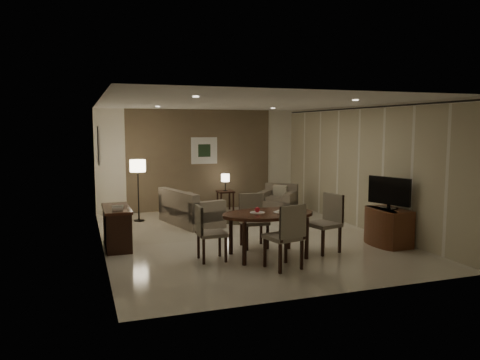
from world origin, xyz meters
name	(u,v)px	position (x,y,z in m)	size (l,w,h in m)	color
room_shell	(237,169)	(0.00, 0.40, 1.35)	(5.50, 7.00, 2.70)	beige
taupe_accent	(200,160)	(0.00, 3.48, 1.35)	(3.96, 0.03, 2.70)	brown
curtain_wall	(358,169)	(2.68, 0.00, 1.32)	(0.08, 6.70, 2.58)	beige
curtain_rod	(360,108)	(2.68, 0.00, 2.64)	(0.03, 0.03, 6.80)	black
art_back_frame	(204,151)	(0.10, 3.46, 1.60)	(0.72, 0.03, 0.72)	silver
art_back_canvas	(204,151)	(0.10, 3.44, 1.60)	(0.34, 0.01, 0.34)	#1C301A
art_left_frame	(99,146)	(-2.72, 1.20, 1.85)	(0.03, 0.60, 0.80)	silver
art_left_canvas	(99,146)	(-2.71, 1.20, 1.85)	(0.01, 0.46, 0.64)	gray
downlight_nl	(196,97)	(-1.40, -1.80, 2.69)	(0.10, 0.10, 0.01)	white
downlight_nr	(355,100)	(1.40, -1.80, 2.69)	(0.10, 0.10, 0.01)	white
downlight_fl	(158,107)	(-1.40, 1.80, 2.69)	(0.10, 0.10, 0.01)	white
downlight_fr	(273,108)	(1.40, 1.80, 2.69)	(0.10, 0.10, 0.01)	white
console_desk	(117,227)	(-2.49, 0.00, 0.38)	(0.48, 1.20, 0.75)	#482417
telephone	(118,208)	(-2.49, -0.30, 0.80)	(0.20, 0.14, 0.09)	white
tv_cabinet	(389,227)	(2.40, -1.50, 0.35)	(0.48, 0.90, 0.70)	brown
flat_tv	(389,192)	(2.38, -1.50, 1.02)	(0.06, 0.88, 0.60)	black
dining_table	(268,235)	(-0.07, -1.50, 0.38)	(1.63, 1.02, 0.76)	#482417
chair_near	(283,236)	(-0.10, -2.20, 0.52)	(0.50, 0.50, 1.04)	#776A5C
chair_far	(254,221)	(-0.08, -0.83, 0.49)	(0.48, 0.48, 0.98)	#776A5C
chair_left	(212,233)	(-1.05, -1.40, 0.47)	(0.45, 0.45, 0.94)	#776A5C
chair_right	(323,224)	(0.97, -1.54, 0.52)	(0.50, 0.50, 1.03)	#776A5C
plate_a	(257,213)	(-0.25, -1.45, 0.77)	(0.26, 0.26, 0.02)	white
plate_b	(281,212)	(0.15, -1.55, 0.77)	(0.26, 0.26, 0.02)	white
fruit_apple	(257,210)	(-0.25, -1.45, 0.82)	(0.09, 0.09, 0.09)	red
napkin	(281,211)	(0.15, -1.55, 0.79)	(0.12, 0.08, 0.03)	white
round_rug	(241,220)	(0.55, 1.69, 0.01)	(1.18, 1.18, 0.01)	#3A3220
sofa	(191,207)	(-0.70, 1.64, 0.40)	(0.85, 1.70, 0.80)	#776A5C
armchair	(278,200)	(1.67, 2.07, 0.38)	(0.85, 0.81, 0.76)	#776A5C
side_table	(225,201)	(0.55, 2.99, 0.27)	(0.42, 0.42, 0.54)	black
table_lamp	(225,182)	(0.55, 2.99, 0.79)	(0.22, 0.22, 0.50)	#FFEAC1
floor_lamp	(138,191)	(-1.81, 2.37, 0.73)	(0.37, 0.37, 1.46)	#FFE5B7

